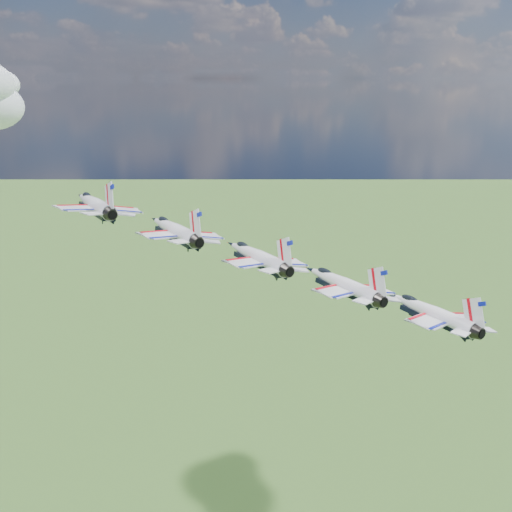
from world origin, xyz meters
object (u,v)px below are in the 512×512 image
jet_0 (94,204)px  jet_1 (174,230)px  jet_4 (430,312)px  jet_2 (256,256)px  jet_3 (341,283)px

jet_0 → jet_1: (8.01, -7.29, -2.87)m
jet_4 → jet_1: bearing=136.2°
jet_1 → jet_4: bearing=-43.8°
jet_1 → jet_4: jet_1 is taller
jet_0 → jet_2: 22.41m
jet_4 → jet_0: bearing=136.2°
jet_0 → jet_2: jet_0 is taller
jet_2 → jet_4: size_ratio=1.00×
jet_0 → jet_3: bearing=-43.8°
jet_2 → jet_3: size_ratio=1.00×
jet_1 → jet_3: 22.41m
jet_0 → jet_4: bearing=-43.8°
jet_1 → jet_3: size_ratio=1.00×
jet_3 → jet_4: 11.21m
jet_3 → jet_4: size_ratio=1.00×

